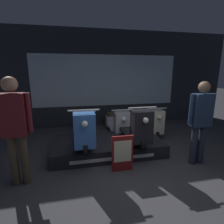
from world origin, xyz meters
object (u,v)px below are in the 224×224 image
person_left_browsing (15,125)px  person_right_browsing (201,118)px  scooter_display_left (83,129)px  scooter_backrow_1 (117,124)px  scooter_display_right (132,125)px  scooter_backrow_2 (147,122)px  scooter_backrow_0 (84,126)px  price_sign_board (122,153)px

person_left_browsing → person_right_browsing: bearing=-0.0°
person_left_browsing → person_right_browsing: 3.34m
scooter_display_left → scooter_backrow_1: scooter_display_left is taller
scooter_display_left → person_left_browsing: person_left_browsing is taller
scooter_display_right → scooter_backrow_2: bearing=52.9°
scooter_backrow_0 → scooter_backrow_1: 0.97m
scooter_backrow_1 → person_right_browsing: (1.22, -1.98, 0.63)m
scooter_display_right → scooter_backrow_0: bearing=132.3°
scooter_display_left → scooter_backrow_1: (1.03, 1.16, -0.29)m
scooter_display_right → price_sign_board: bearing=-119.4°
scooter_display_left → scooter_backrow_2: 2.33m
price_sign_board → scooter_display_left: bearing=131.0°
scooter_backrow_0 → person_right_browsing: 3.01m
scooter_backrow_1 → scooter_backrow_2: 0.97m
scooter_display_right → price_sign_board: (-0.44, -0.78, -0.28)m
person_left_browsing → scooter_display_left: bearing=36.8°
scooter_backrow_2 → person_right_browsing: (0.25, -1.98, 0.63)m
person_left_browsing → scooter_backrow_1: bearing=43.0°
scooter_display_left → scooter_display_right: (1.12, 0.00, 0.00)m
scooter_backrow_0 → scooter_backrow_2: (1.94, 0.00, 0.00)m
scooter_display_right → scooter_backrow_0: size_ratio=1.00×
scooter_display_right → scooter_backrow_0: 1.60m
scooter_display_left → scooter_display_right: size_ratio=1.00×
scooter_backrow_0 → price_sign_board: size_ratio=2.43×
scooter_backrow_1 → scooter_backrow_2: same height
scooter_display_left → scooter_backrow_2: size_ratio=1.00×
scooter_backrow_2 → person_right_browsing: 2.09m
scooter_display_left → scooter_backrow_0: size_ratio=1.00×
person_left_browsing → person_right_browsing: person_left_browsing is taller
scooter_display_left → person_right_browsing: (2.25, -0.82, 0.34)m
scooter_display_right → scooter_backrow_1: bearing=94.4°
scooter_display_left → person_left_browsing: 1.42m
scooter_backrow_2 → person_left_browsing: (-3.09, -1.98, 0.70)m
scooter_display_right → person_left_browsing: person_left_browsing is taller
person_right_browsing → scooter_display_left: bearing=160.0°
scooter_backrow_2 → scooter_display_left: bearing=-149.8°
scooter_backrow_1 → price_sign_board: 1.98m
scooter_backrow_0 → person_right_browsing: size_ratio=1.02×
scooter_display_right → person_left_browsing: bearing=-159.7°
price_sign_board → scooter_backrow_1: bearing=79.7°
scooter_backrow_1 → person_left_browsing: size_ratio=0.95×
scooter_backrow_2 → price_sign_board: scooter_backrow_2 is taller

